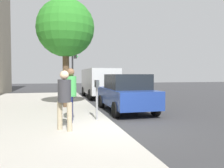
# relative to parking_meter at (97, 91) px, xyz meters

# --- Properties ---
(ground_plane) EXTENTS (80.00, 80.00, 0.00)m
(ground_plane) POSITION_rel_parking_meter_xyz_m (-1.06, -0.46, -1.17)
(ground_plane) COLOR #38383A
(ground_plane) RESTS_ON ground
(sidewalk_slab) EXTENTS (28.00, 6.00, 0.15)m
(sidewalk_slab) POSITION_rel_parking_meter_xyz_m (-1.06, 2.54, -1.09)
(sidewalk_slab) COLOR #B7B2A8
(sidewalk_slab) RESTS_ON ground_plane
(parking_meter) EXTENTS (0.36, 0.12, 1.41)m
(parking_meter) POSITION_rel_parking_meter_xyz_m (0.00, 0.00, 0.00)
(parking_meter) COLOR gray
(parking_meter) RESTS_ON sidewalk_slab
(pedestrian_at_meter) EXTENTS (0.54, 0.40, 1.82)m
(pedestrian_at_meter) POSITION_rel_parking_meter_xyz_m (-0.06, 0.92, 0.07)
(pedestrian_at_meter) COLOR #191E4C
(pedestrian_at_meter) RESTS_ON sidewalk_slab
(pedestrian_bystander) EXTENTS (0.42, 0.41, 1.72)m
(pedestrian_bystander) POSITION_rel_parking_meter_xyz_m (-1.26, 1.17, -0.01)
(pedestrian_bystander) COLOR tan
(pedestrian_bystander) RESTS_ON sidewalk_slab
(parked_sedan_near) EXTENTS (4.40, 1.98, 1.77)m
(parked_sedan_near) POSITION_rel_parking_meter_xyz_m (2.28, -1.81, -0.27)
(parked_sedan_near) COLOR navy
(parked_sedan_near) RESTS_ON ground_plane
(parked_van_far) EXTENTS (5.23, 2.17, 2.18)m
(parked_van_far) POSITION_rel_parking_meter_xyz_m (8.95, -1.81, 0.09)
(parked_van_far) COLOR silver
(parked_van_far) RESTS_ON ground_plane
(street_tree) EXTENTS (2.83, 2.83, 5.31)m
(street_tree) POSITION_rel_parking_meter_xyz_m (3.55, 0.90, 2.85)
(street_tree) COLOR brown
(street_tree) RESTS_ON sidewalk_slab
(traffic_signal) EXTENTS (0.24, 0.44, 3.60)m
(traffic_signal) POSITION_rel_parking_meter_xyz_m (8.58, 0.10, 1.41)
(traffic_signal) COLOR black
(traffic_signal) RESTS_ON sidewalk_slab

